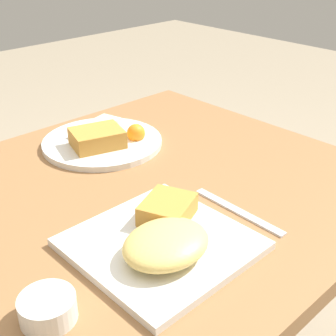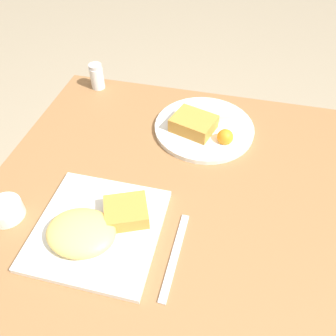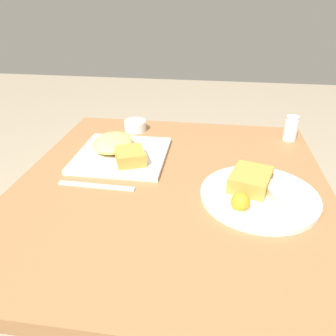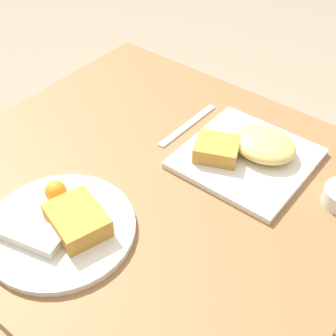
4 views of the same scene
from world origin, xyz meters
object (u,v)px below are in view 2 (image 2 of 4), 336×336
object	(u,v)px
sauce_ramekin	(5,210)
salt_shaker	(97,78)
plate_square_near	(96,228)
plate_oval_far	(204,126)
butter_knife	(175,255)

from	to	relation	value
sauce_ramekin	salt_shaker	size ratio (longest dim) A/B	0.94
sauce_ramekin	salt_shaker	world-z (taller)	salt_shaker
plate_square_near	salt_shaker	bearing A→B (deg)	111.28
plate_oval_far	salt_shaker	size ratio (longest dim) A/B	3.42
plate_square_near	plate_oval_far	size ratio (longest dim) A/B	0.93
sauce_ramekin	plate_square_near	bearing A→B (deg)	0.50
plate_square_near	butter_knife	size ratio (longest dim) A/B	1.30
sauce_ramekin	plate_oval_far	bearing A→B (deg)	45.84
plate_oval_far	salt_shaker	world-z (taller)	salt_shaker
plate_square_near	butter_knife	world-z (taller)	plate_square_near
plate_square_near	sauce_ramekin	world-z (taller)	plate_square_near
plate_oval_far	sauce_ramekin	world-z (taller)	plate_oval_far
plate_oval_far	butter_knife	xyz separation A→B (m)	(0.01, -0.40, -0.01)
salt_shaker	butter_knife	world-z (taller)	salt_shaker
plate_square_near	plate_oval_far	xyz separation A→B (m)	(0.17, 0.39, -0.01)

